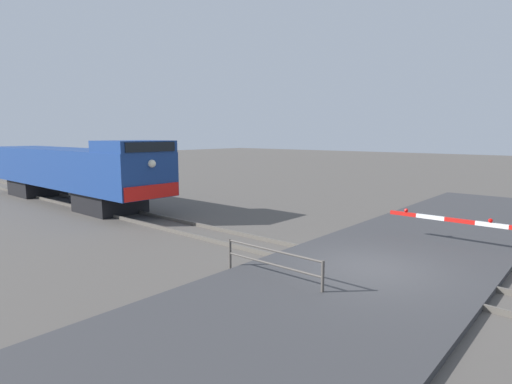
# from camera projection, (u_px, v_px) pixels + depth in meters

# --- Properties ---
(ground_plane) EXTENTS (160.00, 160.00, 0.00)m
(ground_plane) POSITION_uv_depth(u_px,v_px,m) (371.00, 273.00, 11.80)
(ground_plane) COLOR #514C47
(rail_track_left) EXTENTS (0.08, 80.00, 0.15)m
(rail_track_left) POSITION_uv_depth(u_px,v_px,m) (360.00, 277.00, 11.25)
(rail_track_left) COLOR #59544C
(rail_track_left) RESTS_ON ground_plane
(rail_track_right) EXTENTS (0.08, 80.00, 0.15)m
(rail_track_right) POSITION_uv_depth(u_px,v_px,m) (382.00, 265.00, 12.32)
(rail_track_right) COLOR #59544C
(rail_track_right) RESTS_ON ground_plane
(road_surface) EXTENTS (36.00, 6.11, 0.16)m
(road_surface) POSITION_uv_depth(u_px,v_px,m) (371.00, 270.00, 11.79)
(road_surface) COLOR #38383A
(road_surface) RESTS_ON ground_plane
(locomotive) EXTENTS (3.06, 17.08, 3.71)m
(locomotive) POSITION_uv_depth(u_px,v_px,m) (70.00, 170.00, 23.78)
(locomotive) COLOR black
(locomotive) RESTS_ON ground_plane
(guard_railing) EXTENTS (0.08, 3.25, 0.95)m
(guard_railing) POSITION_uv_depth(u_px,v_px,m) (272.00, 260.00, 10.93)
(guard_railing) COLOR #4C4742
(guard_railing) RESTS_ON ground_plane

